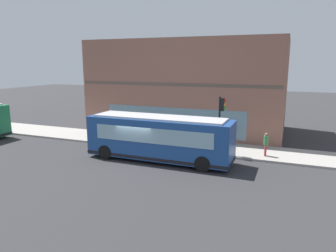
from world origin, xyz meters
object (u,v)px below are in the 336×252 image
fire_hydrant (174,137)px  pedestrian_walking_along_curb (266,143)px  city_bus_nearside (159,138)px  traffic_light_near_corner (221,114)px  pedestrian_by_light_pole (199,138)px  pedestrian_near_hydrant (175,135)px  pedestrian_near_building_entrance (113,125)px  newspaper_vending_box (110,134)px

fire_hydrant → pedestrian_walking_along_curb: (-1.60, -7.44, 0.59)m
city_bus_nearside → fire_hydrant: (4.82, 0.65, -1.04)m
traffic_light_near_corner → pedestrian_by_light_pole: size_ratio=2.59×
fire_hydrant → pedestrian_near_hydrant: bearing=-158.0°
pedestrian_near_building_entrance → pedestrian_by_light_pole: bearing=-100.8°
fire_hydrant → newspaper_vending_box: 5.55m
fire_hydrant → newspaper_vending_box: bearing=105.2°
pedestrian_near_building_entrance → newspaper_vending_box: 1.54m
pedestrian_walking_along_curb → traffic_light_near_corner: bearing=99.3°
city_bus_nearside → fire_hydrant: 4.98m
newspaper_vending_box → pedestrian_walking_along_curb: bearing=-90.7°
city_bus_nearside → pedestrian_near_building_entrance: city_bus_nearside is taller
pedestrian_near_hydrant → newspaper_vending_box: bearing=88.2°
city_bus_nearside → fire_hydrant: size_ratio=13.59×
traffic_light_near_corner → pedestrian_near_hydrant: size_ratio=2.46×
traffic_light_near_corner → newspaper_vending_box: traffic_light_near_corner is taller
city_bus_nearside → newspaper_vending_box: size_ratio=11.17×
traffic_light_near_corner → pedestrian_by_light_pole: 2.65m
pedestrian_near_building_entrance → newspaper_vending_box: size_ratio=1.85×
pedestrian_near_building_entrance → newspaper_vending_box: bearing=-157.9°
pedestrian_by_light_pole → newspaper_vending_box: pedestrian_by_light_pole is taller
traffic_light_near_corner → pedestrian_near_hydrant: traffic_light_near_corner is taller
fire_hydrant → pedestrian_by_light_pole: bearing=-123.8°
pedestrian_near_building_entrance → pedestrian_by_light_pole: pedestrian_near_building_entrance is taller
pedestrian_near_building_entrance → fire_hydrant: bearing=-89.0°
newspaper_vending_box → pedestrian_near_building_entrance: bearing=22.1°
fire_hydrant → pedestrian_near_hydrant: 1.88m
pedestrian_walking_along_curb → pedestrian_near_hydrant: bearing=90.4°
fire_hydrant → pedestrian_by_light_pole: size_ratio=0.46×
pedestrian_by_light_pole → pedestrian_near_hydrant: bearing=87.7°
pedestrian_near_hydrant → fire_hydrant: bearing=22.0°
newspaper_vending_box → fire_hydrant: bearing=-74.8°
pedestrian_by_light_pole → fire_hydrant: bearing=56.2°
city_bus_nearside → pedestrian_near_building_entrance: 8.09m
city_bus_nearside → pedestrian_near_hydrant: 3.20m
pedestrian_walking_along_curb → fire_hydrant: bearing=77.8°
pedestrian_near_building_entrance → traffic_light_near_corner: bearing=-101.1°
fire_hydrant → pedestrian_near_building_entrance: 5.93m
pedestrian_near_hydrant → pedestrian_walking_along_curb: size_ratio=1.01×
pedestrian_near_building_entrance → pedestrian_by_light_pole: 8.63m
pedestrian_near_hydrant → pedestrian_walking_along_curb: 6.78m
city_bus_nearside → newspaper_vending_box: (3.37, 6.01, -0.95)m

